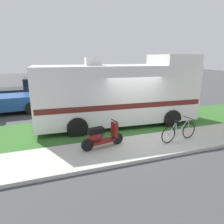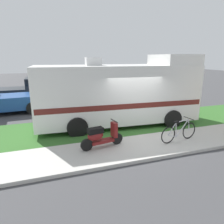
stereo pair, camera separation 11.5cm
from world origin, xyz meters
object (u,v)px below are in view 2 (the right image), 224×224
at_px(motorhome_rv, 120,93).
at_px(bicycle, 179,132).
at_px(scooter, 101,136).
at_px(pickup_truck_far, 30,89).

height_order(motorhome_rv, bicycle, motorhome_rv).
distance_m(motorhome_rv, bicycle, 3.52).
height_order(motorhome_rv, scooter, motorhome_rv).
xyz_separation_m(scooter, bicycle, (3.09, -0.39, -0.08)).
relative_size(motorhome_rv, scooter, 4.76).
bearing_deg(scooter, motorhome_rv, 56.90).
bearing_deg(pickup_truck_far, scooter, -74.69).
distance_m(motorhome_rv, pickup_truck_far, 8.91).
distance_m(scooter, pickup_truck_far, 10.67).
relative_size(scooter, bicycle, 0.95).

